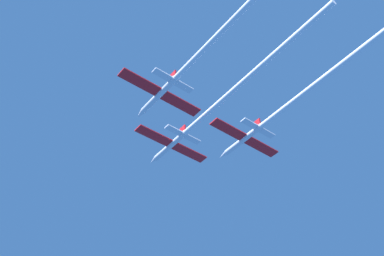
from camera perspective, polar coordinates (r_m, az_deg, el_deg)
jet_lead at (r=107.99m, az=2.59°, el=2.45°), size 20.76×62.12×3.44m
jet_left_wing at (r=95.97m, az=0.97°, el=9.19°), size 20.76×56.91×3.44m
jet_right_wing at (r=109.16m, az=11.68°, el=2.69°), size 20.76×57.60×3.44m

